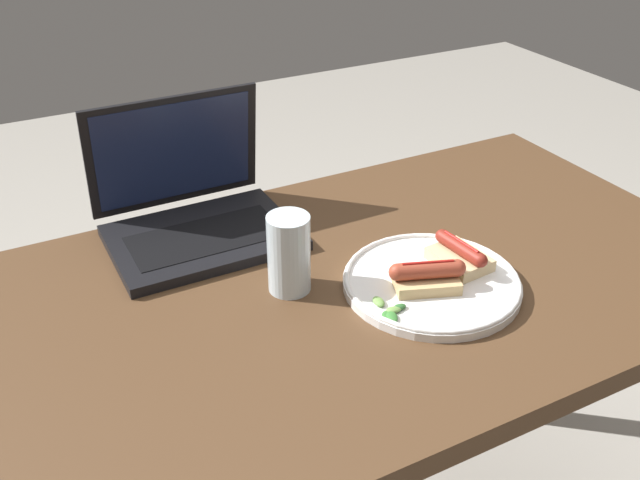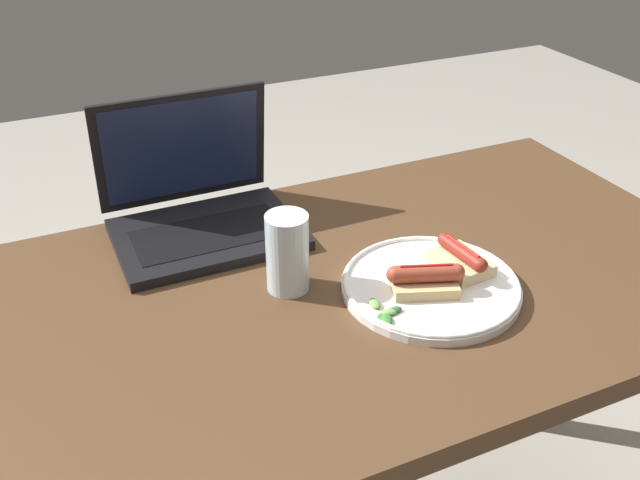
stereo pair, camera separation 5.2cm
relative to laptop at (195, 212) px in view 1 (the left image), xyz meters
name	(u,v)px [view 1 (the left image)]	position (x,y,z in m)	size (l,w,h in m)	color
desk	(337,339)	(0.14, -0.25, -0.15)	(1.30, 0.69, 0.74)	#4C331E
laptop	(195,212)	(0.00, 0.00, 0.00)	(0.31, 0.25, 0.22)	black
plate	(432,282)	(0.26, -0.32, -0.03)	(0.27, 0.27, 0.02)	white
sausage_toast_left	(427,276)	(0.24, -0.34, -0.01)	(0.11, 0.09, 0.05)	tan
sausage_toast_middle	(460,255)	(0.33, -0.31, -0.01)	(0.08, 0.11, 0.04)	#D6B784
salad_pile	(389,309)	(0.16, -0.36, -0.02)	(0.05, 0.07, 0.01)	#709E4C
drinking_glass	(289,254)	(0.07, -0.23, 0.02)	(0.07, 0.07, 0.12)	silver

